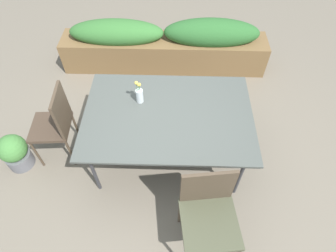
# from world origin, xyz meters

# --- Properties ---
(ground_plane) EXTENTS (12.00, 12.00, 0.00)m
(ground_plane) POSITION_xyz_m (0.00, 0.00, 0.00)
(ground_plane) COLOR #756B5B
(dining_table) EXTENTS (1.74, 1.19, 0.73)m
(dining_table) POSITION_xyz_m (0.09, 0.02, 0.70)
(dining_table) COLOR #4C514C
(dining_table) RESTS_ON ground
(chair_near_right) EXTENTS (0.55, 0.55, 0.95)m
(chair_near_right) POSITION_xyz_m (0.47, -0.92, 0.55)
(chair_near_right) COLOR #4A4C36
(chair_near_right) RESTS_ON ground
(chair_end_left) EXTENTS (0.45, 0.45, 0.98)m
(chair_end_left) POSITION_xyz_m (-1.13, 0.03, 0.56)
(chair_end_left) COLOR #48382B
(chair_end_left) RESTS_ON ground
(flower_vase) EXTENTS (0.08, 0.08, 0.29)m
(flower_vase) POSITION_xyz_m (-0.21, 0.20, 0.84)
(flower_vase) COLOR silver
(flower_vase) RESTS_ON dining_table
(planter_box) EXTENTS (3.03, 0.49, 0.80)m
(planter_box) POSITION_xyz_m (-0.01, 1.69, 0.38)
(planter_box) COLOR brown
(planter_box) RESTS_ON ground
(potted_plant) EXTENTS (0.32, 0.32, 0.47)m
(potted_plant) POSITION_xyz_m (-1.64, -0.16, 0.24)
(potted_plant) COLOR slate
(potted_plant) RESTS_ON ground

